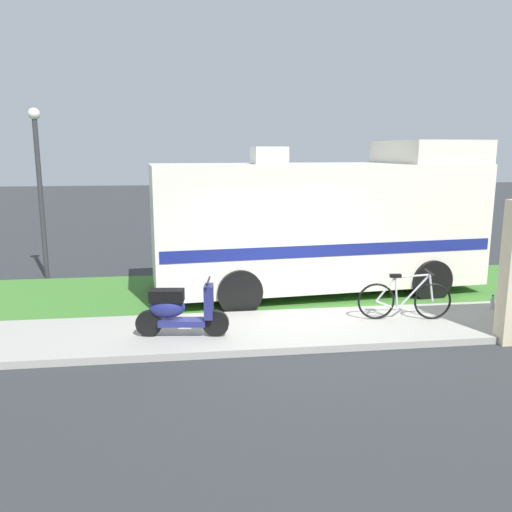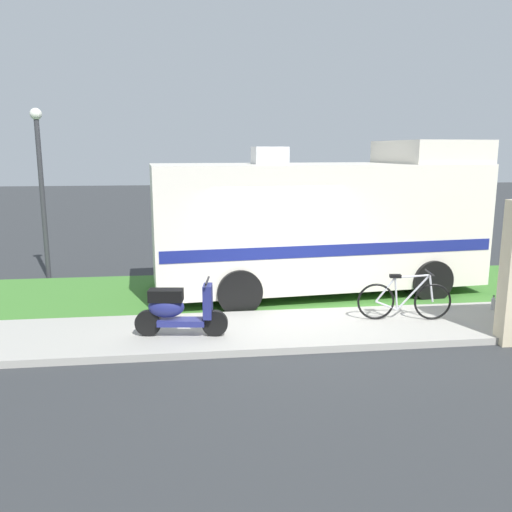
# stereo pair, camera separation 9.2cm
# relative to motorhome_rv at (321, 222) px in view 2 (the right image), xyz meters

# --- Properties ---
(ground_plane) EXTENTS (80.00, 80.00, 0.00)m
(ground_plane) POSITION_rel_motorhome_rv_xyz_m (-1.17, -1.37, -1.61)
(ground_plane) COLOR #2D3033
(sidewalk) EXTENTS (24.00, 2.00, 0.12)m
(sidewalk) POSITION_rel_motorhome_rv_xyz_m (-1.17, -2.57, -1.55)
(sidewalk) COLOR #9E9B93
(sidewalk) RESTS_ON ground
(grass_strip) EXTENTS (24.00, 3.40, 0.08)m
(grass_strip) POSITION_rel_motorhome_rv_xyz_m (-1.17, 0.13, -1.57)
(grass_strip) COLOR #3D752D
(grass_strip) RESTS_ON ground
(motorhome_rv) EXTENTS (7.29, 3.08, 3.39)m
(motorhome_rv) POSITION_rel_motorhome_rv_xyz_m (0.00, 0.00, 0.00)
(motorhome_rv) COLOR silver
(motorhome_rv) RESTS_ON ground
(scooter) EXTENTS (1.55, 0.53, 0.97)m
(scooter) POSITION_rel_motorhome_rv_xyz_m (-3.12, -2.80, -1.03)
(scooter) COLOR black
(scooter) RESTS_ON ground
(bicycle) EXTENTS (1.70, 0.52, 0.89)m
(bicycle) POSITION_rel_motorhome_rv_xyz_m (0.97, -2.44, -1.11)
(bicycle) COLOR black
(bicycle) RESTS_ON ground
(pickup_truck_near) EXTENTS (5.74, 2.40, 1.76)m
(pickup_truck_near) POSITION_rel_motorhome_rv_xyz_m (2.83, 4.91, -0.66)
(pickup_truck_near) COLOR #B7B29E
(pickup_truck_near) RESTS_ON ground
(bottle_spare) EXTENTS (0.08, 0.08, 0.29)m
(bottle_spare) POSITION_rel_motorhome_rv_xyz_m (2.94, -2.08, -1.37)
(bottle_spare) COLOR #B2B2B7
(bottle_spare) RESTS_ON ground
(street_lamp_post) EXTENTS (0.28, 0.28, 4.16)m
(street_lamp_post) POSITION_rel_motorhome_rv_xyz_m (-6.47, 2.23, 0.92)
(street_lamp_post) COLOR #333338
(street_lamp_post) RESTS_ON ground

